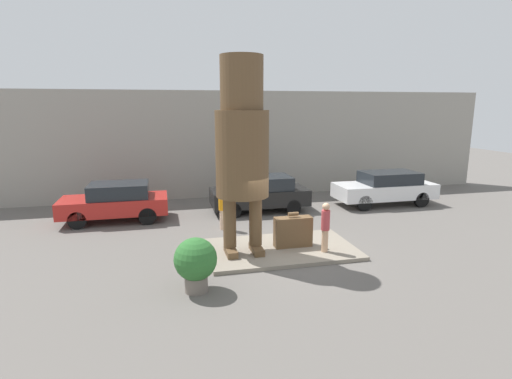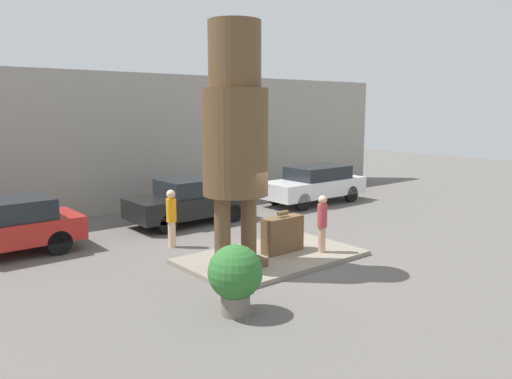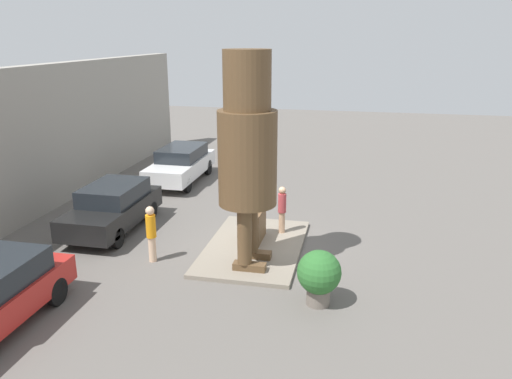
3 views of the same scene
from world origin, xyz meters
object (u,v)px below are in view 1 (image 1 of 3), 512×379
statue_figure (242,141)px  planter_pot (196,261)px  worker_hivis (222,206)px  giant_suitcase (293,232)px  tourist (325,225)px  parked_car_white (386,187)px  parked_car_red (116,201)px  parked_car_black (261,193)px

statue_figure → planter_pot: bearing=-127.4°
worker_hivis → giant_suitcase: bearing=-55.0°
tourist → parked_car_white: size_ratio=0.34×
tourist → statue_figure: bearing=167.2°
parked_car_white → worker_hivis: 8.28m
giant_suitcase → parked_car_red: (-5.86, 4.79, 0.21)m
giant_suitcase → planter_pot: size_ratio=0.87×
parked_car_white → statue_figure: bearing=31.8°
giant_suitcase → planter_pot: planter_pot is taller
tourist → parked_car_red: 8.63m
parked_car_red → parked_car_white: 12.00m
parked_car_black → worker_hivis: bearing=48.0°
tourist → worker_hivis: size_ratio=0.93×
tourist → parked_car_black: (-0.65, 5.62, -0.16)m
giant_suitcase → parked_car_white: 7.75m
giant_suitcase → parked_car_white: size_ratio=0.26×
tourist → parked_car_red: size_ratio=0.38×
giant_suitcase → parked_car_black: 4.94m
planter_pot → parked_car_black: bearing=64.3°
parked_car_red → parked_car_white: bearing=179.7°
planter_pot → giant_suitcase: bearing=34.4°
parked_car_red → parked_car_black: size_ratio=0.98×
parked_car_black → worker_hivis: (-2.04, -2.26, 0.10)m
giant_suitcase → parked_car_red: parked_car_red is taller
parked_car_red → parked_car_white: parked_car_white is taller
giant_suitcase → worker_hivis: 3.28m
giant_suitcase → tourist: size_ratio=0.78×
parked_car_white → planter_pot: parked_car_white is taller
statue_figure → planter_pot: statue_figure is taller
giant_suitcase → worker_hivis: worker_hivis is taller
parked_car_black → planter_pot: bearing=64.3°
statue_figure → parked_car_red: size_ratio=1.41×
planter_pot → worker_hivis: bearing=73.9°
parked_car_red → parked_car_black: parked_car_black is taller
statue_figure → parked_car_white: size_ratio=1.26×
giant_suitcase → statue_figure: bearing=-175.8°
parked_car_red → planter_pot: bearing=110.0°
giant_suitcase → parked_car_white: parked_car_white is taller
parked_car_red → worker_hivis: size_ratio=2.46×
tourist → planter_pot: 4.40m
parked_car_white → giant_suitcase: bearing=37.6°
parked_car_red → parked_car_black: bearing=-178.7°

